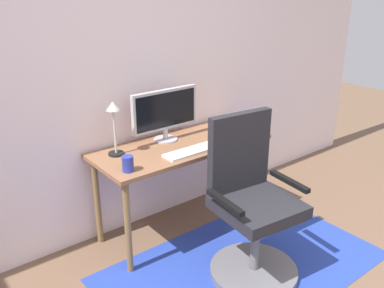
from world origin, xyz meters
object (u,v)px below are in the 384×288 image
at_px(monitor, 165,111).
at_px(office_chair, 251,215).
at_px(computer_mouse, 221,140).
at_px(desk_lamp, 114,120).
at_px(keyboard, 192,151).
at_px(desk, 182,154).
at_px(cell_phone, 214,132).
at_px(coffee_cup, 128,164).

distance_m(monitor, office_chair, 0.99).
distance_m(computer_mouse, desk_lamp, 0.82).
xyz_separation_m(keyboard, computer_mouse, (0.30, 0.03, 0.01)).
distance_m(desk, cell_phone, 0.37).
distance_m(computer_mouse, office_chair, 0.68).
relative_size(keyboard, office_chair, 0.40).
bearing_deg(desk, coffee_cup, -162.93).
relative_size(desk, office_chair, 1.24).
xyz_separation_m(monitor, desk_lamp, (-0.43, -0.02, 0.03)).
distance_m(cell_phone, desk_lamp, 0.88).
relative_size(computer_mouse, coffee_cup, 1.00).
distance_m(coffee_cup, office_chair, 0.86).
relative_size(cell_phone, desk_lamp, 0.37).
relative_size(desk, desk_lamp, 3.51).
bearing_deg(monitor, computer_mouse, -43.12).
relative_size(desk, computer_mouse, 12.90).
relative_size(monitor, cell_phone, 3.97).
xyz_separation_m(computer_mouse, cell_phone, (0.10, 0.18, -0.01)).
relative_size(monitor, desk_lamp, 1.45).
bearing_deg(office_chair, cell_phone, 72.81).
bearing_deg(office_chair, monitor, 101.66).
height_order(coffee_cup, office_chair, office_chair).
relative_size(monitor, coffee_cup, 5.36).
xyz_separation_m(keyboard, cell_phone, (0.40, 0.21, -0.00)).
bearing_deg(keyboard, cell_phone, 28.26).
relative_size(computer_mouse, desk_lamp, 0.27).
bearing_deg(coffee_cup, office_chair, -42.72).
height_order(computer_mouse, coffee_cup, coffee_cup).
height_order(cell_phone, office_chair, office_chair).
bearing_deg(desk_lamp, keyboard, -33.71).
xyz_separation_m(desk, cell_phone, (0.36, 0.04, 0.09)).
height_order(monitor, keyboard, monitor).
xyz_separation_m(computer_mouse, office_chair, (-0.23, -0.56, -0.30)).
distance_m(coffee_cup, desk_lamp, 0.36).
relative_size(desk, keyboard, 3.12).
relative_size(keyboard, coffee_cup, 4.15).
bearing_deg(desk, office_chair, -87.74).
bearing_deg(desk, cell_phone, 6.08).
bearing_deg(office_chair, desk_lamp, 128.22).
height_order(desk, keyboard, keyboard).
bearing_deg(desk_lamp, coffee_cup, -104.07).
xyz_separation_m(desk, office_chair, (0.03, -0.71, -0.20)).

